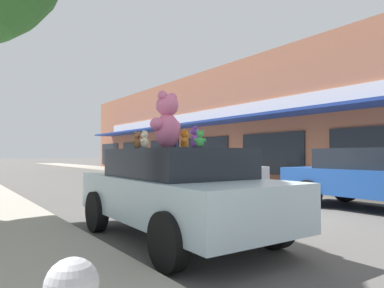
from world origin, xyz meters
TOP-DOWN VIEW (x-y plane):
  - ground_plane at (0.00, 0.00)m, footprint 260.00×260.00m
  - sidewalk_far at (5.54, 0.00)m, footprint 3.04×90.00m
  - storefront_row at (14.26, 10.84)m, footprint 16.12×35.31m
  - plush_art_car at (-2.77, -0.80)m, footprint 2.05×4.12m
  - teddy_bear_giant at (-2.80, -0.56)m, footprint 0.73×0.52m
  - teddy_bear_purple at (-2.68, -1.19)m, footprint 0.21×0.26m
  - teddy_bear_cream at (-3.36, -0.83)m, footprint 0.19×0.17m
  - teddy_bear_blue at (-2.56, -0.40)m, footprint 0.26×0.21m
  - teddy_bear_orange at (-2.53, -0.68)m, footprint 0.21×0.24m
  - teddy_bear_yellow at (-2.37, -0.01)m, footprint 0.26×0.16m
  - teddy_bear_brown at (-3.18, -0.22)m, footprint 0.23×0.16m
  - teddy_bear_green at (-3.02, -1.76)m, footprint 0.18×0.14m
  - parked_car_far_left at (2.72, -1.46)m, footprint 1.92×4.77m
  - parked_car_far_center at (2.72, 5.23)m, footprint 1.87×4.77m

SIDE VIEW (x-z plane):
  - ground_plane at x=0.00m, z-range 0.00..0.00m
  - sidewalk_far at x=5.54m, z-range 0.00..0.16m
  - plush_art_car at x=-2.77m, z-range 0.06..1.51m
  - parked_car_far_center at x=2.72m, z-range 0.08..1.51m
  - parked_car_far_left at x=2.72m, z-range 0.07..1.58m
  - teddy_bear_green at x=-3.02m, z-range 1.44..1.68m
  - teddy_bear_cream at x=-3.36m, z-range 1.44..1.71m
  - teddy_bear_brown at x=-3.18m, z-range 1.44..1.74m
  - teddy_bear_orange at x=-2.53m, z-range 1.44..1.77m
  - teddy_bear_blue at x=-2.56m, z-range 1.44..1.79m
  - teddy_bear_purple at x=-2.68m, z-range 1.44..1.79m
  - teddy_bear_yellow at x=-2.37m, z-range 1.44..1.80m
  - teddy_bear_giant at x=-2.80m, z-range 1.43..2.39m
  - storefront_row at x=14.26m, z-range 0.00..6.52m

